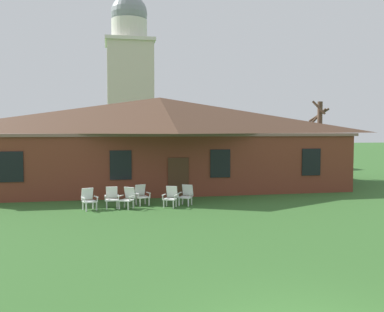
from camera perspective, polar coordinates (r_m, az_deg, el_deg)
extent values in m
cube|color=brown|center=(27.37, -4.29, -0.60)|extent=(20.97, 10.00, 3.20)
cube|color=#835E55|center=(27.30, -4.30, 2.92)|extent=(21.39, 10.20, 0.16)
pyramid|color=#4C3323|center=(27.31, -4.32, 5.43)|extent=(21.81, 10.40, 2.23)
cube|color=black|center=(22.60, -22.86, -1.32)|extent=(1.10, 0.06, 1.50)
cube|color=black|center=(22.15, -9.45, -1.19)|extent=(1.10, 0.06, 1.50)
cube|color=black|center=(22.92, 3.77, -0.99)|extent=(1.10, 0.06, 1.50)
cube|color=black|center=(24.80, 15.55, -0.77)|extent=(1.10, 0.06, 1.50)
cube|color=#422819|center=(22.51, -1.82, -2.88)|extent=(1.10, 0.06, 2.10)
cube|color=beige|center=(47.32, -8.24, 6.89)|extent=(4.80, 4.80, 12.75)
cube|color=silver|center=(48.16, -8.31, 14.70)|extent=(5.18, 5.18, 0.36)
cylinder|color=silver|center=(48.42, -8.33, 16.18)|extent=(3.80, 3.80, 2.20)
sphere|color=gray|center=(48.84, -8.35, 18.22)|extent=(3.88, 3.88, 3.88)
cube|color=white|center=(19.50, -12.58, -6.54)|extent=(0.06, 0.06, 0.36)
cube|color=white|center=(19.36, -13.87, -6.64)|extent=(0.06, 0.06, 0.36)
cube|color=white|center=(19.92, -13.01, -6.34)|extent=(0.06, 0.06, 0.36)
cube|color=white|center=(19.77, -14.28, -6.43)|extent=(0.06, 0.06, 0.36)
cube|color=white|center=(19.60, -13.44, -5.90)|extent=(0.69, 0.68, 0.05)
cube|color=white|center=(19.85, -13.75, -4.91)|extent=(0.55, 0.36, 0.54)
cube|color=white|center=(19.65, -12.63, -5.29)|extent=(0.23, 0.46, 0.03)
cube|color=white|center=(19.51, -12.46, -5.67)|extent=(0.05, 0.05, 0.22)
cube|color=white|center=(19.46, -14.24, -5.40)|extent=(0.23, 0.46, 0.03)
cube|color=white|center=(19.33, -14.09, -5.78)|extent=(0.05, 0.05, 0.22)
cube|color=silver|center=(19.65, -9.93, -6.44)|extent=(0.05, 0.05, 0.36)
cube|color=silver|center=(19.65, -11.27, -6.45)|extent=(0.05, 0.05, 0.36)
cube|color=silver|center=(20.08, -9.95, -6.22)|extent=(0.05, 0.05, 0.36)
cube|color=silver|center=(20.08, -11.26, -6.24)|extent=(0.05, 0.05, 0.36)
cube|color=silver|center=(19.83, -10.61, -5.75)|extent=(0.54, 0.52, 0.05)
cube|color=silver|center=(20.09, -10.62, -4.77)|extent=(0.51, 0.19, 0.54)
cube|color=silver|center=(19.78, -9.77, -5.19)|extent=(0.06, 0.47, 0.03)
cube|color=silver|center=(19.64, -9.76, -5.58)|extent=(0.04, 0.04, 0.22)
cube|color=silver|center=(19.78, -11.46, -5.21)|extent=(0.06, 0.47, 0.03)
cube|color=silver|center=(19.64, -11.46, -5.60)|extent=(0.04, 0.04, 0.22)
cube|color=silver|center=(19.33, -8.48, -6.59)|extent=(0.07, 0.07, 0.36)
cube|color=silver|center=(19.56, -9.64, -6.48)|extent=(0.07, 0.07, 0.36)
cube|color=silver|center=(19.70, -7.81, -6.39)|extent=(0.07, 0.07, 0.36)
cube|color=silver|center=(19.93, -8.95, -6.28)|extent=(0.07, 0.07, 0.36)
cube|color=silver|center=(19.60, -8.73, -5.84)|extent=(0.74, 0.73, 0.05)
cube|color=silver|center=(19.81, -8.26, -4.86)|extent=(0.53, 0.44, 0.54)
cube|color=silver|center=(19.40, -8.03, -5.35)|extent=(0.31, 0.42, 0.03)
cube|color=silver|center=(19.28, -8.27, -5.74)|extent=(0.06, 0.06, 0.22)
cube|color=silver|center=(19.70, -9.49, -5.23)|extent=(0.31, 0.42, 0.03)
cube|color=silver|center=(19.58, -9.74, -5.61)|extent=(0.06, 0.06, 0.22)
cube|color=silver|center=(20.34, -5.73, -6.06)|extent=(0.06, 0.06, 0.36)
cube|color=silver|center=(20.16, -6.92, -6.16)|extent=(0.06, 0.06, 0.36)
cube|color=silver|center=(20.74, -6.24, -5.88)|extent=(0.06, 0.06, 0.36)
cube|color=silver|center=(20.56, -7.42, -5.97)|extent=(0.06, 0.06, 0.36)
cube|color=silver|center=(20.41, -6.58, -5.45)|extent=(0.68, 0.67, 0.05)
cube|color=silver|center=(20.65, -6.94, -4.51)|extent=(0.55, 0.35, 0.54)
cube|color=silver|center=(20.48, -5.82, -4.86)|extent=(0.21, 0.46, 0.03)
cube|color=silver|center=(20.35, -5.63, -5.23)|extent=(0.05, 0.05, 0.22)
cube|color=silver|center=(20.25, -7.32, -4.97)|extent=(0.21, 0.46, 0.03)
cube|color=silver|center=(20.12, -7.13, -5.34)|extent=(0.05, 0.05, 0.22)
cube|color=silver|center=(19.48, -2.49, -6.47)|extent=(0.07, 0.07, 0.36)
cube|color=silver|center=(19.62, -3.78, -6.41)|extent=(0.07, 0.07, 0.36)
cube|color=silver|center=(19.90, -2.12, -6.26)|extent=(0.07, 0.07, 0.36)
cube|color=silver|center=(20.03, -3.39, -6.20)|extent=(0.07, 0.07, 0.36)
cube|color=silver|center=(19.72, -2.95, -5.75)|extent=(0.71, 0.70, 0.05)
cube|color=silver|center=(19.97, -2.69, -4.76)|extent=(0.55, 0.39, 0.54)
cube|color=silver|center=(19.59, -2.16, -5.23)|extent=(0.26, 0.45, 0.03)
cube|color=silver|center=(19.46, -2.29, -5.62)|extent=(0.05, 0.05, 0.22)
cube|color=silver|center=(19.76, -3.77, -5.16)|extent=(0.26, 0.45, 0.03)
cube|color=silver|center=(19.63, -3.92, -5.54)|extent=(0.05, 0.05, 0.22)
cube|color=white|center=(19.99, -0.48, -6.22)|extent=(0.07, 0.07, 0.36)
cube|color=white|center=(20.14, -1.72, -6.14)|extent=(0.07, 0.07, 0.36)
cube|color=white|center=(20.40, -0.06, -6.02)|extent=(0.07, 0.07, 0.36)
cube|color=white|center=(20.55, -1.27, -5.95)|extent=(0.07, 0.07, 0.36)
cube|color=white|center=(20.23, -0.88, -5.51)|extent=(0.73, 0.72, 0.05)
cube|color=white|center=(20.48, -0.58, -4.55)|extent=(0.54, 0.43, 0.54)
cube|color=white|center=(20.09, -0.12, -5.01)|extent=(0.29, 0.43, 0.03)
cube|color=white|center=(19.95, -0.28, -5.39)|extent=(0.05, 0.05, 0.22)
cube|color=white|center=(20.29, -1.67, -4.93)|extent=(0.29, 0.43, 0.03)
cube|color=white|center=(20.16, -1.84, -5.30)|extent=(0.05, 0.05, 0.22)
cylinder|color=brown|center=(32.61, 16.57, 2.03)|extent=(0.36, 0.36, 5.60)
cylinder|color=brown|center=(32.21, 16.50, 6.18)|extent=(0.87, 0.74, 1.03)
cylinder|color=brown|center=(32.02, 16.34, 3.30)|extent=(1.09, 0.99, 1.41)
cylinder|color=brown|center=(33.14, 16.41, 5.07)|extent=(1.21, 0.46, 1.23)
cylinder|color=brown|center=(33.31, 16.53, 5.24)|extent=(1.43, 0.73, 1.07)
cylinder|color=brown|center=(32.72, 17.62, 2.60)|extent=(0.54, 1.31, 1.29)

